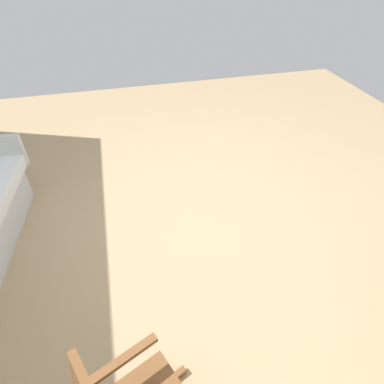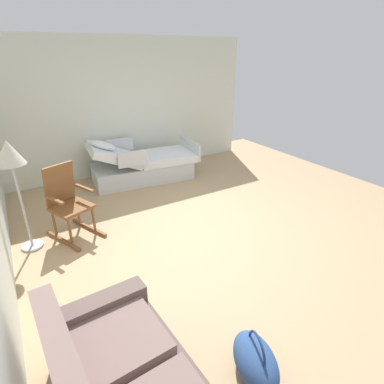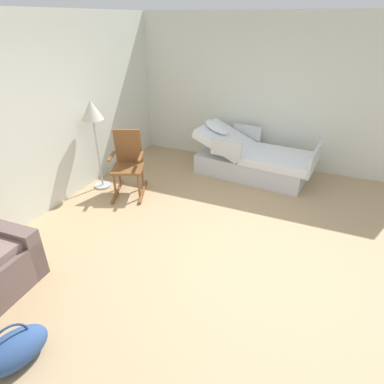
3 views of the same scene
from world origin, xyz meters
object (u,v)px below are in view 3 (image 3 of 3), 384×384
(rocking_chair, at_px, (128,164))
(floor_lamp, at_px, (92,116))
(hospital_bed, at_px, (252,160))
(duffel_bag, at_px, (14,350))

(rocking_chair, xyz_separation_m, floor_lamp, (-0.05, 0.55, 0.72))
(hospital_bed, bearing_deg, floor_lamp, 123.40)
(rocking_chair, relative_size, floor_lamp, 0.71)
(hospital_bed, height_order, rocking_chair, rocking_chair)
(floor_lamp, distance_m, duffel_bag, 3.41)
(hospital_bed, distance_m, duffel_bag, 4.50)
(rocking_chair, xyz_separation_m, duffel_bag, (-2.98, -0.81, -0.35))
(floor_lamp, height_order, duffel_bag, floor_lamp)
(floor_lamp, bearing_deg, hospital_bed, -56.60)
(hospital_bed, height_order, duffel_bag, hospital_bed)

